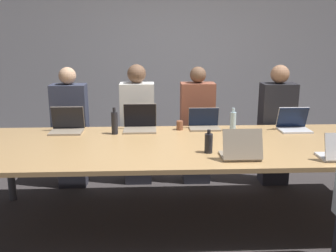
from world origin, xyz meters
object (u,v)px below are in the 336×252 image
at_px(stapler, 237,144).
at_px(bottle_near_midright, 209,143).
at_px(person_far_center, 197,128).
at_px(bottle_far_midleft, 115,123).
at_px(laptop_far_left, 67,125).
at_px(laptop_far_right, 293,124).
at_px(person_far_left, 71,130).
at_px(laptop_far_center, 204,123).
at_px(laptop_near_midright, 241,150).
at_px(person_far_right, 276,127).
at_px(laptop_far_midleft, 140,123).
at_px(cup_far_center, 180,125).
at_px(person_far_midleft, 138,126).
at_px(bottle_far_center, 233,121).

bearing_deg(stapler, bottle_near_midright, -166.13).
bearing_deg(person_far_center, bottle_far_midleft, -147.69).
bearing_deg(person_far_center, stapler, -77.79).
bearing_deg(stapler, bottle_far_midleft, 141.29).
bearing_deg(laptop_far_left, bottle_far_midleft, -12.87).
bearing_deg(laptop_far_right, bottle_near_midright, -144.66).
height_order(laptop_far_left, person_far_left, person_far_left).
xyz_separation_m(person_far_left, bottle_far_midleft, (0.57, -0.53, 0.21)).
xyz_separation_m(laptop_far_center, laptop_near_midright, (0.17, -1.03, 0.01)).
height_order(bottle_near_midright, stapler, bottle_near_midright).
xyz_separation_m(person_far_left, person_far_right, (2.44, -0.03, 0.01)).
bearing_deg(laptop_far_midleft, person_far_left, 155.88).
distance_m(laptop_far_midleft, bottle_near_midright, 1.03).
relative_size(bottle_far_midleft, cup_far_center, 2.84).
bearing_deg(laptop_far_midleft, laptop_near_midright, -49.07).
xyz_separation_m(person_far_right, bottle_far_midleft, (-1.87, -0.50, 0.20)).
distance_m(laptop_near_midright, stapler, 0.34).
bearing_deg(bottle_far_midleft, person_far_right, 14.92).
bearing_deg(person_far_right, stapler, -125.17).
bearing_deg(bottle_far_midleft, cup_far_center, 11.73).
xyz_separation_m(person_far_midleft, laptop_far_center, (0.74, -0.42, 0.14)).
xyz_separation_m(person_far_center, bottle_far_center, (0.32, -0.52, 0.20)).
xyz_separation_m(person_far_left, laptop_far_right, (2.47, -0.46, 0.16)).
relative_size(laptop_near_midright, bottle_near_midright, 1.57).
bearing_deg(person_far_left, laptop_far_center, -12.63).
distance_m(laptop_far_center, bottle_far_center, 0.32).
bearing_deg(person_far_center, laptop_far_center, -86.41).
distance_m(bottle_far_center, bottle_near_midright, 0.83).
bearing_deg(cup_far_center, stapler, -53.28).
distance_m(laptop_far_center, person_far_center, 0.43).
bearing_deg(person_far_center, laptop_far_left, -161.90).
bearing_deg(bottle_far_midleft, laptop_far_left, 167.13).
height_order(person_far_right, bottle_far_center, person_far_right).
distance_m(cup_far_center, bottle_near_midright, 0.83).
xyz_separation_m(bottle_far_center, laptop_near_midright, (-0.13, -0.91, -0.03)).
bearing_deg(person_far_right, laptop_far_right, -85.34).
xyz_separation_m(laptop_far_left, laptop_far_center, (1.47, 0.07, -0.01)).
height_order(bottle_far_midleft, bottle_near_midright, bottle_far_midleft).
relative_size(person_far_left, laptop_near_midright, 4.37).
height_order(person_far_midleft, laptop_far_center, person_far_midleft).
xyz_separation_m(laptop_far_left, bottle_far_center, (1.76, -0.04, 0.03)).
bearing_deg(laptop_far_center, bottle_far_midleft, -169.02).
xyz_separation_m(person_far_left, person_far_center, (1.50, 0.06, -0.00)).
xyz_separation_m(person_far_midleft, bottle_far_midleft, (-0.21, -0.60, 0.19)).
bearing_deg(stapler, person_far_midleft, 115.30).
bearing_deg(bottle_far_center, laptop_far_midleft, 175.07).
relative_size(person_far_right, cup_far_center, 14.64).
height_order(cup_far_center, stapler, cup_far_center).
xyz_separation_m(laptop_far_midleft, stapler, (0.91, -0.66, -0.05)).
bearing_deg(person_far_midleft, bottle_near_midright, -62.43).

